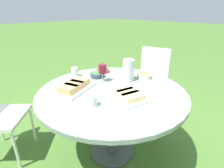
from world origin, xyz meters
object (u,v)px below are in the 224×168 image
(chair_far_back, at_px, (152,73))
(wine_glass, at_px, (102,69))
(dining_table, at_px, (112,99))
(water_pitcher, at_px, (128,70))

(chair_far_back, xyz_separation_m, wine_glass, (-0.09, 1.08, 0.34))
(dining_table, height_order, chair_far_back, chair_far_back)
(dining_table, height_order, wine_glass, wine_glass)
(dining_table, distance_m, wine_glass, 0.32)
(chair_far_back, height_order, water_pitcher, water_pitcher)
(water_pitcher, relative_size, wine_glass, 1.25)
(dining_table, height_order, water_pitcher, water_pitcher)
(water_pitcher, bearing_deg, dining_table, 100.13)
(dining_table, bearing_deg, wine_glass, -20.84)
(dining_table, xyz_separation_m, wine_glass, (0.22, -0.08, 0.22))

